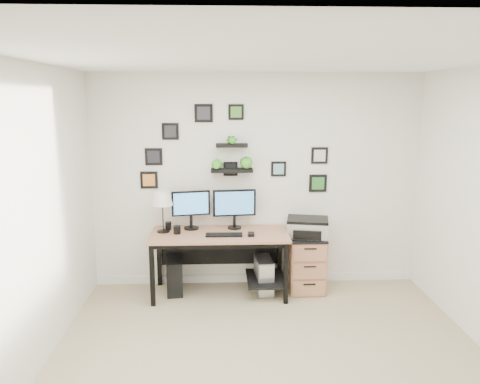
{
  "coord_description": "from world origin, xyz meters",
  "views": [
    {
      "loc": [
        -0.43,
        -3.62,
        2.3
      ],
      "look_at": [
        -0.21,
        1.83,
        1.2
      ],
      "focal_mm": 35.0,
      "sensor_mm": 36.0,
      "label": 1
    }
  ],
  "objects_px": {
    "table_lamp": "(162,199)",
    "pc_tower_black": "(174,275)",
    "monitor_right": "(234,206)",
    "mug": "(177,230)",
    "pc_tower_grey": "(264,275)",
    "file_cabinet": "(306,263)",
    "monitor_left": "(191,207)",
    "desk": "(222,243)",
    "printer": "(308,227)"
  },
  "relations": [
    {
      "from": "table_lamp",
      "to": "pc_tower_black",
      "type": "distance_m",
      "value": 0.94
    },
    {
      "from": "mug",
      "to": "pc_tower_black",
      "type": "relative_size",
      "value": 0.23
    },
    {
      "from": "monitor_left",
      "to": "mug",
      "type": "relative_size",
      "value": 4.9
    },
    {
      "from": "monitor_right",
      "to": "printer",
      "type": "bearing_deg",
      "value": -6.3
    },
    {
      "from": "table_lamp",
      "to": "mug",
      "type": "bearing_deg",
      "value": -26.44
    },
    {
      "from": "pc_tower_black",
      "to": "file_cabinet",
      "type": "relative_size",
      "value": 0.62
    },
    {
      "from": "table_lamp",
      "to": "printer",
      "type": "height_order",
      "value": "table_lamp"
    },
    {
      "from": "pc_tower_grey",
      "to": "monitor_left",
      "type": "bearing_deg",
      "value": 169.85
    },
    {
      "from": "pc_tower_grey",
      "to": "file_cabinet",
      "type": "height_order",
      "value": "file_cabinet"
    },
    {
      "from": "mug",
      "to": "pc_tower_black",
      "type": "bearing_deg",
      "value": 125.07
    },
    {
      "from": "monitor_left",
      "to": "pc_tower_grey",
      "type": "relative_size",
      "value": 1.08
    },
    {
      "from": "monitor_right",
      "to": "monitor_left",
      "type": "bearing_deg",
      "value": -179.67
    },
    {
      "from": "desk",
      "to": "printer",
      "type": "distance_m",
      "value": 1.03
    },
    {
      "from": "file_cabinet",
      "to": "pc_tower_black",
      "type": "bearing_deg",
      "value": -179.51
    },
    {
      "from": "pc_tower_black",
      "to": "file_cabinet",
      "type": "distance_m",
      "value": 1.59
    },
    {
      "from": "monitor_right",
      "to": "mug",
      "type": "bearing_deg",
      "value": -163.78
    },
    {
      "from": "table_lamp",
      "to": "pc_tower_grey",
      "type": "relative_size",
      "value": 1.13
    },
    {
      "from": "monitor_left",
      "to": "file_cabinet",
      "type": "distance_m",
      "value": 1.55
    },
    {
      "from": "monitor_left",
      "to": "printer",
      "type": "bearing_deg",
      "value": -3.83
    },
    {
      "from": "monitor_left",
      "to": "printer",
      "type": "relative_size",
      "value": 0.86
    },
    {
      "from": "monitor_right",
      "to": "table_lamp",
      "type": "height_order",
      "value": "table_lamp"
    },
    {
      "from": "monitor_right",
      "to": "pc_tower_grey",
      "type": "height_order",
      "value": "monitor_right"
    },
    {
      "from": "monitor_right",
      "to": "mug",
      "type": "relative_size",
      "value": 5.41
    },
    {
      "from": "desk",
      "to": "table_lamp",
      "type": "height_order",
      "value": "table_lamp"
    },
    {
      "from": "desk",
      "to": "pc_tower_black",
      "type": "relative_size",
      "value": 3.85
    },
    {
      "from": "pc_tower_black",
      "to": "monitor_right",
      "type": "bearing_deg",
      "value": 2.99
    },
    {
      "from": "desk",
      "to": "pc_tower_grey",
      "type": "xyz_separation_m",
      "value": [
        0.49,
        0.01,
        -0.42
      ]
    },
    {
      "from": "table_lamp",
      "to": "desk",
      "type": "bearing_deg",
      "value": -4.29
    },
    {
      "from": "monitor_right",
      "to": "pc_tower_grey",
      "type": "bearing_deg",
      "value": -24.5
    },
    {
      "from": "monitor_right",
      "to": "pc_tower_black",
      "type": "relative_size",
      "value": 1.24
    },
    {
      "from": "table_lamp",
      "to": "pc_tower_black",
      "type": "bearing_deg",
      "value": -3.81
    },
    {
      "from": "monitor_right",
      "to": "file_cabinet",
      "type": "relative_size",
      "value": 0.77
    },
    {
      "from": "monitor_right",
      "to": "pc_tower_black",
      "type": "height_order",
      "value": "monitor_right"
    },
    {
      "from": "mug",
      "to": "pc_tower_grey",
      "type": "relative_size",
      "value": 0.22
    },
    {
      "from": "desk",
      "to": "mug",
      "type": "bearing_deg",
      "value": -176.55
    },
    {
      "from": "monitor_right",
      "to": "printer",
      "type": "distance_m",
      "value": 0.91
    },
    {
      "from": "desk",
      "to": "monitor_right",
      "type": "xyz_separation_m",
      "value": [
        0.15,
        0.16,
        0.41
      ]
    },
    {
      "from": "mug",
      "to": "pc_tower_black",
      "type": "xyz_separation_m",
      "value": [
        -0.05,
        0.08,
        -0.59
      ]
    },
    {
      "from": "printer",
      "to": "monitor_left",
      "type": "bearing_deg",
      "value": 176.17
    },
    {
      "from": "mug",
      "to": "table_lamp",
      "type": "bearing_deg",
      "value": 153.56
    },
    {
      "from": "file_cabinet",
      "to": "mug",
      "type": "bearing_deg",
      "value": -176.65
    },
    {
      "from": "mug",
      "to": "printer",
      "type": "relative_size",
      "value": 0.18
    },
    {
      "from": "pc_tower_grey",
      "to": "file_cabinet",
      "type": "bearing_deg",
      "value": 5.81
    },
    {
      "from": "mug",
      "to": "pc_tower_grey",
      "type": "bearing_deg",
      "value": 2.11
    },
    {
      "from": "table_lamp",
      "to": "file_cabinet",
      "type": "bearing_deg",
      "value": 0.2
    },
    {
      "from": "desk",
      "to": "mug",
      "type": "relative_size",
      "value": 16.76
    },
    {
      "from": "mug",
      "to": "monitor_right",
      "type": "bearing_deg",
      "value": 16.22
    },
    {
      "from": "desk",
      "to": "pc_tower_grey",
      "type": "height_order",
      "value": "desk"
    },
    {
      "from": "monitor_right",
      "to": "file_cabinet",
      "type": "height_order",
      "value": "monitor_right"
    },
    {
      "from": "mug",
      "to": "desk",
      "type": "bearing_deg",
      "value": 3.45
    }
  ]
}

